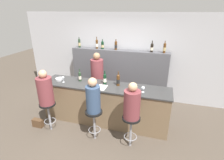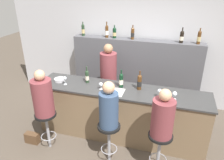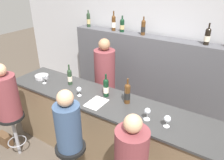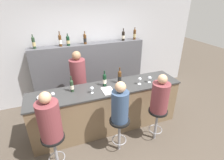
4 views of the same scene
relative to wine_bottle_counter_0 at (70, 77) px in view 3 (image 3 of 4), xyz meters
The scene contains 24 objects.
wall_back 1.63m from the wine_bottle_counter_0, 65.53° to the left, with size 6.40×0.05×2.60m.
bar_counter 0.92m from the wine_bottle_counter_0, ahead, with size 3.10×0.67×1.00m.
back_bar_cabinet 1.46m from the wine_bottle_counter_0, 61.78° to the left, with size 2.91×0.28×1.56m.
wine_bottle_counter_0 is the anchor object (origin of this frame).
wine_bottle_counter_1 0.66m from the wine_bottle_counter_0, ahead, with size 0.08×0.08×0.33m.
wine_bottle_counter_2 0.98m from the wine_bottle_counter_0, ahead, with size 0.08×0.08×0.35m.
wine_bottle_backbar_0 1.50m from the wine_bottle_counter_0, 115.17° to the left, with size 0.07×0.07×0.32m.
wine_bottle_backbar_1 1.38m from the wine_bottle_counter_0, 90.50° to the left, with size 0.07×0.07×0.35m.
wine_bottle_backbar_2 1.38m from the wine_bottle_counter_0, 82.37° to the left, with size 0.08×0.08×0.29m.
wine_bottle_backbar_3 1.49m from the wine_bottle_counter_0, 65.17° to the left, with size 0.08×0.08×0.31m.
wine_bottle_backbar_4 2.12m from the wine_bottle_counter_0, 37.91° to the left, with size 0.08×0.08×0.32m.
wine_glass_0 0.41m from the wine_bottle_counter_0, 151.86° to the right, with size 0.07×0.07×0.16m.
wine_glass_1 0.39m from the wine_bottle_counter_0, 29.46° to the right, with size 0.07×0.07×0.13m.
wine_glass_2 1.37m from the wine_bottle_counter_0, ahead, with size 0.07×0.07×0.15m.
wine_glass_3 1.60m from the wine_bottle_counter_0, ahead, with size 0.08×0.08×0.14m.
metal_bowl 0.54m from the wine_bottle_counter_0, behind, with size 0.21×0.21×0.05m.
tasting_menu 0.70m from the wine_bottle_counter_0, 18.63° to the right, with size 0.21×0.30×0.00m.
bar_stool_left 1.07m from the wine_bottle_counter_0, 120.77° to the right, with size 0.36×0.36×0.70m.
guest_seated_left 0.90m from the wine_bottle_counter_0, 120.77° to the right, with size 0.33×0.33×0.79m.
bar_stool_middle 1.17m from the wine_bottle_counter_0, 49.23° to the right, with size 0.36×0.36×0.70m.
guest_seated_middle 1.02m from the wine_bottle_counter_0, 49.23° to the right, with size 0.29×0.29×0.75m.
guest_seated_right 1.65m from the wine_bottle_counter_0, 27.90° to the right, with size 0.32×0.32×0.74m.
bartender 0.74m from the wine_bottle_counter_0, 68.79° to the left, with size 0.35×0.35×1.60m.
handbag 1.52m from the wine_bottle_counter_0, 136.76° to the right, with size 0.26×0.12×0.20m.
Camera 3 is at (1.45, -1.74, 2.53)m, focal length 35.00 mm.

